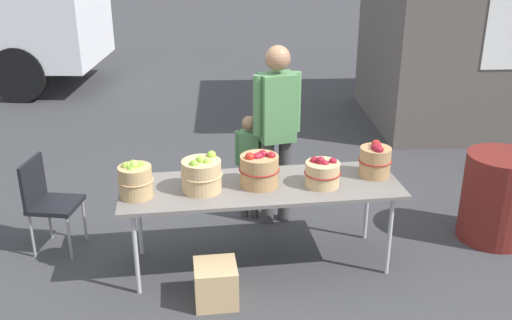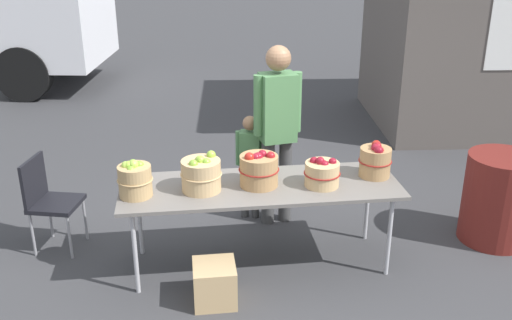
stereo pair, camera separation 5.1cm
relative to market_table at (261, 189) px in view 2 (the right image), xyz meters
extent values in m
plane|color=#38383A|center=(0.00, 0.00, -0.71)|extent=(40.00, 40.00, 0.00)
cube|color=slate|center=(0.00, 0.00, 0.02)|extent=(2.30, 0.76, 0.03)
cylinder|color=#B2B2B7|center=(-1.03, -0.30, -0.35)|extent=(0.04, 0.04, 0.72)
cylinder|color=#B2B2B7|center=(1.03, -0.30, -0.35)|extent=(0.04, 0.04, 0.72)
cylinder|color=#B2B2B7|center=(-1.03, 0.30, -0.35)|extent=(0.04, 0.04, 0.72)
cylinder|color=#B2B2B7|center=(1.03, 0.30, -0.35)|extent=(0.04, 0.04, 0.72)
cylinder|color=tan|center=(-1.00, -0.07, 0.17)|extent=(0.26, 0.26, 0.25)
torus|color=tan|center=(-1.00, -0.07, 0.18)|extent=(0.28, 0.28, 0.01)
sphere|color=#9EC647|center=(-1.07, -0.07, 0.30)|extent=(0.07, 0.07, 0.07)
sphere|color=#8CB738|center=(-1.01, -0.03, 0.29)|extent=(0.08, 0.08, 0.08)
sphere|color=#9EC647|center=(-1.00, -0.05, 0.29)|extent=(0.08, 0.08, 0.08)
sphere|color=#9EC647|center=(-1.00, -0.08, 0.31)|extent=(0.07, 0.07, 0.07)
sphere|color=#7AA833|center=(-1.03, -0.12, 0.28)|extent=(0.07, 0.07, 0.07)
sphere|color=#7AA833|center=(-0.96, -0.05, 0.29)|extent=(0.07, 0.07, 0.07)
sphere|color=#8CB738|center=(-1.05, -0.07, 0.30)|extent=(0.07, 0.07, 0.07)
cylinder|color=tan|center=(-0.49, -0.04, 0.17)|extent=(0.32, 0.32, 0.26)
torus|color=tan|center=(-0.49, -0.04, 0.18)|extent=(0.34, 0.34, 0.01)
sphere|color=#7AA833|center=(-0.44, -0.06, 0.29)|extent=(0.07, 0.07, 0.07)
sphere|color=#8CB738|center=(-0.49, -0.05, 0.30)|extent=(0.07, 0.07, 0.07)
sphere|color=#8CB738|center=(-0.40, 0.05, 0.31)|extent=(0.07, 0.07, 0.07)
sphere|color=#9EC647|center=(-0.49, -0.03, 0.30)|extent=(0.08, 0.08, 0.08)
sphere|color=#7AA833|center=(-0.55, -0.10, 0.30)|extent=(0.07, 0.07, 0.07)
cylinder|color=#A87F51|center=(-0.01, 0.00, 0.17)|extent=(0.31, 0.31, 0.26)
torus|color=maroon|center=(-0.01, 0.00, 0.18)|extent=(0.33, 0.33, 0.01)
sphere|color=maroon|center=(-0.04, -0.03, 0.30)|extent=(0.07, 0.07, 0.07)
sphere|color=maroon|center=(-0.02, -0.02, 0.30)|extent=(0.08, 0.08, 0.08)
sphere|color=#B22319|center=(-0.10, -0.04, 0.31)|extent=(0.08, 0.08, 0.08)
sphere|color=maroon|center=(0.08, -0.02, 0.30)|extent=(0.07, 0.07, 0.07)
sphere|color=maroon|center=(0.01, 0.01, 0.31)|extent=(0.07, 0.07, 0.07)
cylinder|color=tan|center=(0.50, -0.07, 0.14)|extent=(0.28, 0.28, 0.20)
torus|color=maroon|center=(0.50, -0.07, 0.15)|extent=(0.30, 0.30, 0.01)
sphere|color=maroon|center=(0.58, -0.08, 0.25)|extent=(0.07, 0.07, 0.07)
sphere|color=maroon|center=(0.51, -0.10, 0.23)|extent=(0.07, 0.07, 0.07)
sphere|color=maroon|center=(0.43, -0.04, 0.24)|extent=(0.07, 0.07, 0.07)
sphere|color=maroon|center=(0.47, -0.08, 0.26)|extent=(0.07, 0.07, 0.07)
cylinder|color=#A87F51|center=(0.98, 0.06, 0.17)|extent=(0.26, 0.26, 0.25)
torus|color=maroon|center=(0.98, 0.06, 0.18)|extent=(0.28, 0.28, 0.01)
sphere|color=maroon|center=(0.97, 0.04, 0.30)|extent=(0.08, 0.08, 0.08)
sphere|color=#B22319|center=(1.00, 0.10, 0.31)|extent=(0.08, 0.08, 0.08)
sphere|color=#B22319|center=(1.00, 0.01, 0.28)|extent=(0.08, 0.08, 0.08)
sphere|color=#B22319|center=(0.99, 0.08, 0.30)|extent=(0.07, 0.07, 0.07)
sphere|color=maroon|center=(0.98, -0.02, 0.30)|extent=(0.08, 0.08, 0.08)
sphere|color=maroon|center=(0.99, 0.07, 0.31)|extent=(0.07, 0.07, 0.07)
cylinder|color=#3F3F3F|center=(0.35, 0.77, -0.28)|extent=(0.12, 0.12, 0.85)
cylinder|color=#3F3F3F|center=(0.17, 0.74, -0.28)|extent=(0.12, 0.12, 0.85)
cube|color=#4C7F4C|center=(0.26, 0.76, 0.46)|extent=(0.36, 0.28, 0.64)
sphere|color=#936B4C|center=(0.26, 0.76, 0.92)|extent=(0.23, 0.23, 0.23)
cylinder|color=#4C7F4C|center=(0.44, 0.79, 0.50)|extent=(0.09, 0.09, 0.57)
cylinder|color=#4C7F4C|center=(0.08, 0.72, 0.50)|extent=(0.09, 0.09, 0.57)
cylinder|color=#3F3F3F|center=(0.07, 0.87, -0.45)|extent=(0.08, 0.08, 0.52)
cylinder|color=#3F3F3F|center=(-0.04, 0.89, -0.45)|extent=(0.08, 0.08, 0.52)
cube|color=#4C7F4C|center=(0.02, 0.88, 0.00)|extent=(0.22, 0.18, 0.39)
sphere|color=#936B4C|center=(0.02, 0.88, 0.28)|extent=(0.14, 0.14, 0.14)
cylinder|color=#4C7F4C|center=(0.13, 0.85, 0.02)|extent=(0.05, 0.05, 0.35)
cylinder|color=#4C7F4C|center=(-0.09, 0.90, 0.02)|extent=(0.05, 0.05, 0.35)
cube|color=silver|center=(-2.85, 6.35, 0.54)|extent=(2.12, 2.36, 1.60)
cylinder|color=black|center=(-2.85, 7.31, -0.26)|extent=(0.93, 0.42, 0.90)
cylinder|color=black|center=(-3.16, 5.44, -0.26)|extent=(0.93, 0.42, 0.90)
cube|color=#59514C|center=(3.69, 3.52, 0.59)|extent=(3.19, 2.64, 2.60)
cube|color=black|center=(-1.76, 0.50, -0.27)|extent=(0.49, 0.49, 0.04)
cube|color=black|center=(-1.94, 0.55, -0.05)|extent=(0.13, 0.39, 0.40)
cylinder|color=gray|center=(-1.64, 0.29, -0.50)|extent=(0.02, 0.02, 0.42)
cylinder|color=gray|center=(-1.55, 0.62, -0.50)|extent=(0.02, 0.02, 0.42)
cylinder|color=gray|center=(-1.97, 0.38, -0.50)|extent=(0.02, 0.02, 0.42)
cylinder|color=gray|center=(-1.88, 0.71, -0.50)|extent=(0.02, 0.02, 0.42)
cylinder|color=maroon|center=(2.22, 0.15, -0.29)|extent=(0.64, 0.64, 0.83)
cube|color=tan|center=(-0.43, -0.50, -0.55)|extent=(0.33, 0.33, 0.33)
camera|label=1|loc=(-0.65, -4.34, 2.07)|focal=41.19mm
camera|label=2|loc=(-0.60, -4.35, 2.07)|focal=41.19mm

